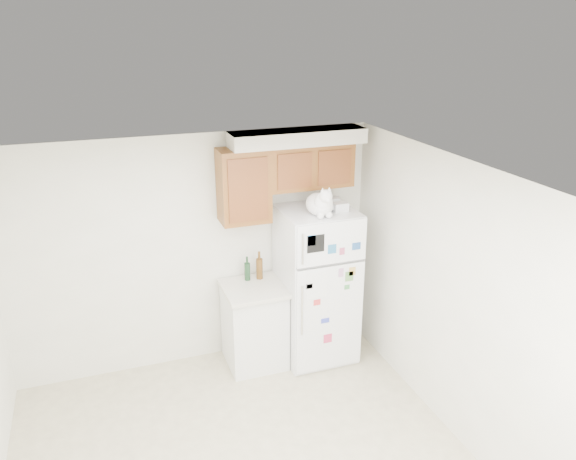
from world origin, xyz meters
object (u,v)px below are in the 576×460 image
storage_box_front (340,207)px  bottle_amber (259,265)px  cat (321,204)px  refrigerator (317,285)px  bottle_green (247,268)px  base_counter (254,324)px  storage_box_back (331,202)px

storage_box_front → bottle_amber: size_ratio=0.48×
storage_box_front → bottle_amber: bearing=158.2°
cat → bottle_amber: size_ratio=1.51×
bottle_amber → refrigerator: bearing=-22.0°
cat → bottle_green: (-0.67, 0.39, -0.77)m
base_counter → cat: cat is taller
storage_box_back → base_counter: bearing=-158.2°
refrigerator → storage_box_front: (0.20, -0.09, 0.89)m
storage_box_front → bottle_amber: storage_box_front is taller
cat → storage_box_back: (0.21, 0.23, -0.07)m
cat → storage_box_front: bearing=13.2°
cat → bottle_amber: (-0.54, 0.38, -0.75)m
refrigerator → base_counter: size_ratio=1.85×
refrigerator → base_counter: 0.79m
cat → bottle_green: size_ratio=1.74×
refrigerator → storage_box_front: size_ratio=11.33×
storage_box_back → storage_box_front: (0.03, -0.17, -0.01)m
base_counter → storage_box_back: (0.87, 0.00, 1.29)m
refrigerator → storage_box_back: 0.92m
base_counter → bottle_amber: bottle_amber is taller
base_counter → storage_box_front: (0.89, -0.17, 1.28)m
storage_box_front → refrigerator: bearing=156.5°
refrigerator → cat: bearing=-103.5°
storage_box_back → storage_box_front: 0.17m
storage_box_front → bottle_green: storage_box_front is taller
bottle_green → bottle_amber: bottle_amber is taller
base_counter → cat: bearing=-18.8°
refrigerator → cat: cat is taller
base_counter → bottle_green: size_ratio=3.43×
bottle_amber → storage_box_front: bearing=-22.6°
storage_box_back → bottle_green: storage_box_back is taller
base_counter → bottle_green: (-0.02, 0.17, 0.59)m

